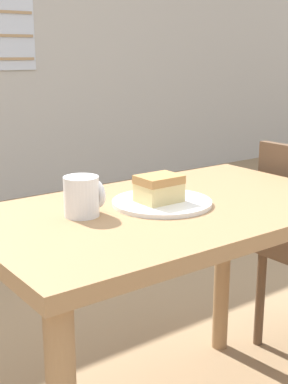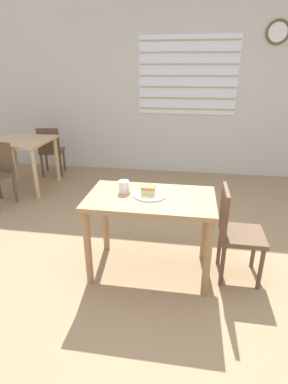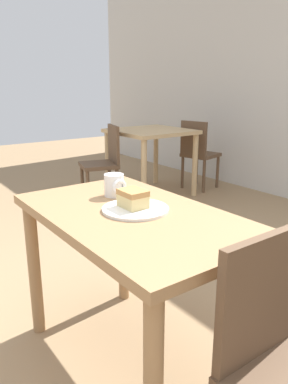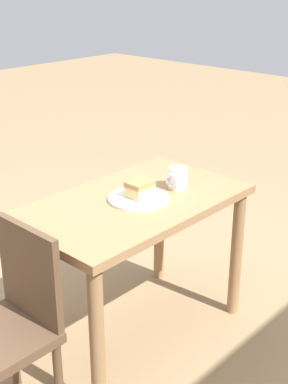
{
  "view_description": "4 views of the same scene",
  "coord_description": "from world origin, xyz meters",
  "views": [
    {
      "loc": [
        -1.04,
        -0.93,
        1.13
      ],
      "look_at": [
        -0.2,
        0.2,
        0.77
      ],
      "focal_mm": 50.0,
      "sensor_mm": 36.0,
      "label": 1
    },
    {
      "loc": [
        0.15,
        -2.09,
        1.72
      ],
      "look_at": [
        -0.21,
        0.19,
        0.75
      ],
      "focal_mm": 28.0,
      "sensor_mm": 36.0,
      "label": 2
    },
    {
      "loc": [
        1.04,
        -0.65,
        1.22
      ],
      "look_at": [
        -0.13,
        0.2,
        0.81
      ],
      "focal_mm": 35.0,
      "sensor_mm": 36.0,
      "label": 3
    },
    {
      "loc": [
        1.45,
        1.7,
        1.68
      ],
      "look_at": [
        -0.17,
        0.2,
        0.77
      ],
      "focal_mm": 50.0,
      "sensor_mm": 36.0,
      "label": 4
    }
  ],
  "objects": [
    {
      "name": "coffee_mug",
      "position": [
        -0.38,
        0.22,
        0.78
      ],
      "size": [
        0.1,
        0.09,
        0.1
      ],
      "color": "white",
      "rests_on": "dining_table_near"
    },
    {
      "name": "cake_slice",
      "position": [
        -0.17,
        0.17,
        0.78
      ],
      "size": [
        0.12,
        0.09,
        0.07
      ],
      "color": "#E0C67F",
      "rests_on": "plate"
    },
    {
      "name": "dining_table_near",
      "position": [
        -0.15,
        0.16,
        0.61
      ],
      "size": [
        1.06,
        0.62,
        0.73
      ],
      "color": "#9E754C",
      "rests_on": "ground_plane"
    },
    {
      "name": "plate",
      "position": [
        -0.16,
        0.18,
        0.73
      ],
      "size": [
        0.28,
        0.28,
        0.01
      ],
      "color": "white",
      "rests_on": "dining_table_near"
    }
  ]
}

